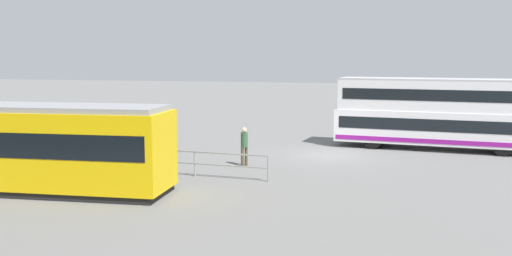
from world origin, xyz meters
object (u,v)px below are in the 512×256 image
object	(u,v)px
tram_yellow	(1,146)
info_sign	(99,132)
double_decker_bus	(441,114)
pedestrian_near_railing	(244,144)

from	to	relation	value
tram_yellow	info_sign	world-z (taller)	tram_yellow
double_decker_bus	info_sign	distance (m)	17.92
tram_yellow	info_sign	size ratio (longest dim) A/B	5.57
pedestrian_near_railing	double_decker_bus	bearing A→B (deg)	-142.43
info_sign	tram_yellow	bearing A→B (deg)	74.89
tram_yellow	pedestrian_near_railing	distance (m)	10.34
pedestrian_near_railing	info_sign	world-z (taller)	info_sign
double_decker_bus	tram_yellow	xyz separation A→B (m)	(16.88, 13.89, -0.27)
double_decker_bus	pedestrian_near_railing	bearing A→B (deg)	37.57
double_decker_bus	tram_yellow	world-z (taller)	double_decker_bus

